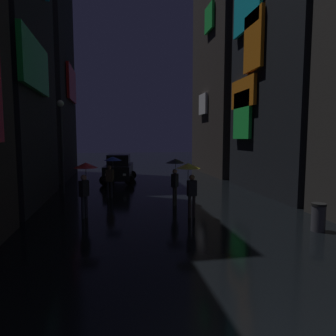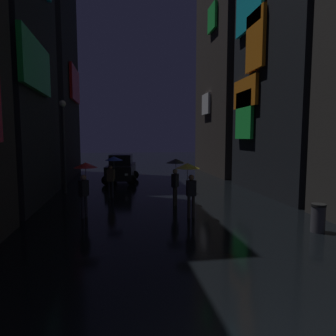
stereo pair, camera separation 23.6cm
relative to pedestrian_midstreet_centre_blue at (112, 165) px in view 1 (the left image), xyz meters
The scene contains 10 objects.
building_left_far 14.01m from the pedestrian_midstreet_centre_blue, 119.46° to the left, with size 4.25×7.92×22.07m.
building_right_mid 11.11m from the pedestrian_midstreet_centre_blue, ahead, with size 4.25×7.65×13.68m.
building_right_far 17.48m from the pedestrian_midstreet_centre_blue, 43.47° to the left, with size 4.25×8.43×25.33m.
pedestrian_midstreet_centre_blue is the anchor object (origin of this frame).
pedestrian_midstreet_left_yellow 5.33m from the pedestrian_midstreet_centre_blue, 57.18° to the right, with size 0.90×0.90×2.12m.
pedestrian_far_right_black 3.56m from the pedestrian_midstreet_centre_blue, 37.41° to the right, with size 0.90×0.90×2.12m.
pedestrian_near_crossing_red 3.77m from the pedestrian_midstreet_centre_blue, 105.21° to the right, with size 0.90×0.90×2.12m.
car_distant 5.55m from the pedestrian_midstreet_centre_blue, 85.06° to the left, with size 2.60×4.30×1.92m.
streetlamp_left_far 3.50m from the pedestrian_midstreet_centre_blue, 147.22° to the left, with size 0.36×0.36×5.07m.
trash_bin 9.59m from the pedestrian_midstreet_centre_blue, 45.59° to the right, with size 0.46×0.46×0.93m.
Camera 1 is at (-2.31, -2.45, 3.06)m, focal length 32.00 mm.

